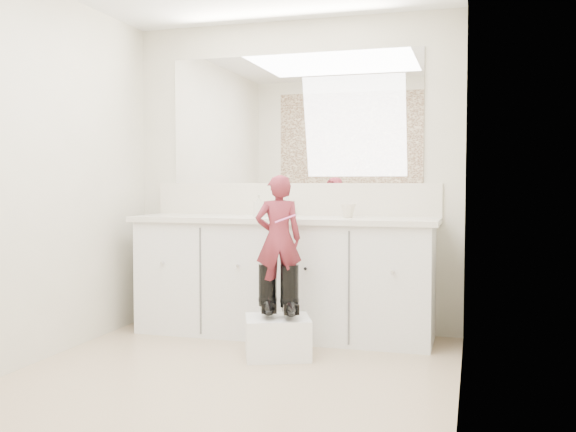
% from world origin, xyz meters
% --- Properties ---
extents(floor, '(3.00, 3.00, 0.00)m').
position_xyz_m(floor, '(0.00, 0.00, 0.00)').
color(floor, '#9A8764').
rests_on(floor, ground).
extents(wall_back, '(2.60, 0.00, 2.60)m').
position_xyz_m(wall_back, '(0.00, 1.50, 1.20)').
color(wall_back, beige).
rests_on(wall_back, floor).
extents(wall_front, '(2.60, 0.00, 2.60)m').
position_xyz_m(wall_front, '(0.00, -1.50, 1.20)').
color(wall_front, beige).
rests_on(wall_front, floor).
extents(wall_left, '(0.00, 3.00, 3.00)m').
position_xyz_m(wall_left, '(-1.30, 0.00, 1.20)').
color(wall_left, beige).
rests_on(wall_left, floor).
extents(wall_right, '(0.00, 3.00, 3.00)m').
position_xyz_m(wall_right, '(1.30, 0.00, 1.20)').
color(wall_right, beige).
rests_on(wall_right, floor).
extents(vanity_cabinet, '(2.20, 0.55, 0.85)m').
position_xyz_m(vanity_cabinet, '(0.00, 1.23, 0.42)').
color(vanity_cabinet, silver).
rests_on(vanity_cabinet, floor).
extents(countertop, '(2.28, 0.58, 0.04)m').
position_xyz_m(countertop, '(0.00, 1.21, 0.87)').
color(countertop, beige).
rests_on(countertop, vanity_cabinet).
extents(backsplash, '(2.28, 0.03, 0.25)m').
position_xyz_m(backsplash, '(0.00, 1.49, 1.02)').
color(backsplash, beige).
rests_on(backsplash, countertop).
extents(mirror, '(2.00, 0.02, 1.00)m').
position_xyz_m(mirror, '(0.00, 1.49, 1.64)').
color(mirror, white).
rests_on(mirror, wall_back).
extents(dot_panel, '(2.00, 0.01, 1.20)m').
position_xyz_m(dot_panel, '(0.00, -1.49, 1.65)').
color(dot_panel, '#472819').
rests_on(dot_panel, wall_front).
extents(faucet, '(0.08, 0.08, 0.10)m').
position_xyz_m(faucet, '(0.00, 1.38, 0.94)').
color(faucet, silver).
rests_on(faucet, countertop).
extents(cup, '(0.13, 0.13, 0.10)m').
position_xyz_m(cup, '(0.48, 1.25, 0.94)').
color(cup, beige).
rests_on(cup, countertop).
extents(soap_bottle, '(0.10, 0.10, 0.17)m').
position_xyz_m(soap_bottle, '(-0.18, 1.19, 0.97)').
color(soap_bottle, beige).
rests_on(soap_bottle, countertop).
extents(step_stool, '(0.51, 0.47, 0.26)m').
position_xyz_m(step_stool, '(0.14, 0.63, 0.13)').
color(step_stool, white).
rests_on(step_stool, floor).
extents(boot_left, '(0.20, 0.26, 0.34)m').
position_xyz_m(boot_left, '(0.06, 0.65, 0.44)').
color(boot_left, black).
rests_on(boot_left, step_stool).
extents(boot_right, '(0.20, 0.26, 0.34)m').
position_xyz_m(boot_right, '(0.21, 0.65, 0.44)').
color(boot_right, black).
rests_on(boot_right, step_stool).
extents(toddler, '(0.35, 0.30, 0.83)m').
position_xyz_m(toddler, '(0.14, 0.65, 0.78)').
color(toddler, '#AE3542').
rests_on(toddler, step_stool).
extents(toothbrush, '(0.13, 0.06, 0.06)m').
position_xyz_m(toothbrush, '(0.21, 0.57, 0.91)').
color(toothbrush, '#EE5CB7').
rests_on(toothbrush, toddler).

